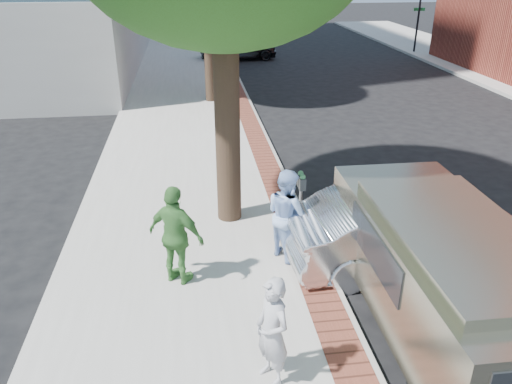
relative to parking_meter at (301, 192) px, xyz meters
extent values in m
plane|color=black|center=(-0.73, -0.74, -1.21)|extent=(120.00, 120.00, 0.00)
cube|color=#9E9991|center=(-2.23, 7.26, -1.13)|extent=(5.00, 60.00, 0.15)
cube|color=brown|center=(-0.03, 7.26, -1.05)|extent=(0.60, 60.00, 0.01)
cube|color=gray|center=(0.32, 7.26, -1.13)|extent=(0.10, 60.00, 0.15)
cylinder|color=black|center=(0.17, 21.26, 0.69)|extent=(0.12, 0.12, 3.80)
imported|color=black|center=(0.17, 21.26, 1.79)|extent=(0.18, 0.15, 0.90)
cube|color=#1E7238|center=(0.17, 21.26, 1.39)|extent=(0.70, 0.03, 0.18)
cylinder|color=black|center=(11.77, 21.26, 0.69)|extent=(0.12, 0.12, 3.80)
imported|color=black|center=(11.77, 21.26, 1.79)|extent=(0.18, 0.15, 0.90)
cube|color=#1E7238|center=(11.77, 21.26, 1.39)|extent=(0.70, 0.03, 0.18)
cylinder|color=black|center=(-1.33, 1.16, 1.14)|extent=(0.52, 0.52, 4.40)
cylinder|color=black|center=(-1.23, 11.26, 0.87)|extent=(0.40, 0.40, 3.85)
cylinder|color=gray|center=(0.00, 0.00, -0.48)|extent=(0.07, 0.07, 1.15)
cube|color=#2D3030|center=(0.00, -0.09, 0.21)|extent=(0.12, 0.14, 0.24)
cube|color=#2D3030|center=(0.00, 0.09, 0.21)|extent=(0.12, 0.14, 0.24)
sphere|color=#3F8C4C|center=(0.00, -0.09, 0.36)|extent=(0.11, 0.11, 0.11)
sphere|color=#3F8C4C|center=(0.00, 0.09, 0.36)|extent=(0.11, 0.11, 0.11)
imported|color=#ABAAAF|center=(-1.16, -3.62, -0.25)|extent=(0.60, 0.69, 1.61)
imported|color=#97B7E9|center=(-0.38, -0.53, -0.17)|extent=(0.97, 1.06, 1.76)
imported|color=#44803A|center=(-2.42, -1.14, -0.14)|extent=(1.14, 0.96, 1.83)
imported|color=silver|center=(1.85, -0.90, -0.45)|extent=(4.71, 1.93, 1.52)
imported|color=black|center=(0.87, 20.81, -0.46)|extent=(4.51, 2.16, 1.49)
cube|color=gray|center=(1.59, -2.74, -0.14)|extent=(2.09, 5.16, 1.44)
cube|color=gray|center=(1.61, -0.49, -0.43)|extent=(1.99, 0.99, 0.86)
cube|color=gray|center=(1.58, -3.06, 0.67)|extent=(1.86, 3.66, 0.17)
cylinder|color=black|center=(0.73, -1.07, -0.86)|extent=(0.24, 0.69, 0.68)
cylinder|color=black|center=(2.48, -1.09, -0.86)|extent=(0.24, 0.69, 0.68)
cube|color=black|center=(2.62, -2.53, 0.19)|extent=(0.05, 2.14, 0.59)
cube|color=black|center=(0.56, -2.51, 0.19)|extent=(0.05, 2.14, 0.59)
cube|color=black|center=(1.62, -0.01, -0.08)|extent=(1.71, 0.04, 0.43)
camera|label=1|loc=(-2.05, -8.64, 4.16)|focal=35.00mm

